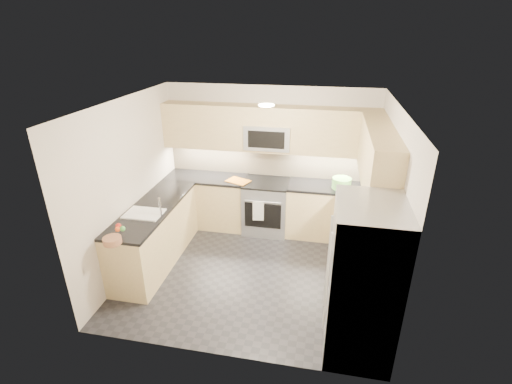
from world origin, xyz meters
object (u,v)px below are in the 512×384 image
microwave (268,136)px  fruit_basket (112,240)px  refrigerator (363,281)px  gas_range (266,207)px  cutting_board (238,181)px  utensil_bowl (342,183)px

microwave → fruit_basket: bearing=-121.9°
microwave → refrigerator: microwave is taller
gas_range → microwave: microwave is taller
cutting_board → microwave: bearing=23.5°
fruit_basket → cutting_board: bearing=64.9°
microwave → utensil_bowl: bearing=-7.7°
gas_range → microwave: bearing=90.0°
cutting_board → fruit_basket: fruit_basket is taller
gas_range → fruit_basket: bearing=-123.3°
refrigerator → microwave: bearing=119.6°
refrigerator → utensil_bowl: 2.39m
microwave → utensil_bowl: (1.25, -0.17, -0.67)m
microwave → fruit_basket: microwave is taller
utensil_bowl → cutting_board: utensil_bowl is taller
gas_range → utensil_bowl: bearing=-2.0°
gas_range → cutting_board: cutting_board is taller
cutting_board → refrigerator: bearing=-50.5°
refrigerator → utensil_bowl: size_ratio=5.81×
gas_range → refrigerator: (1.45, -2.43, 0.45)m
refrigerator → cutting_board: size_ratio=4.73×
gas_range → utensil_bowl: 1.38m
refrigerator → utensil_bowl: refrigerator is taller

